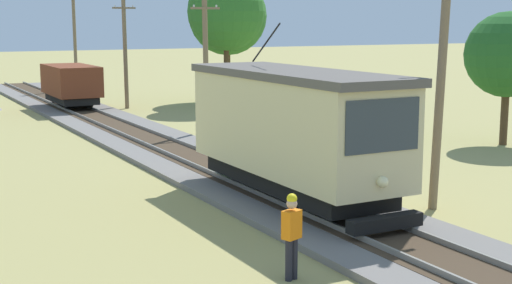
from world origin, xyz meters
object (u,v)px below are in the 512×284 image
at_px(utility_pole_near_tram, 442,64).
at_px(utility_pole_mid, 206,61).
at_px(freight_car, 71,84).
at_px(tree_right_far, 228,16).
at_px(track_worker, 292,232).
at_px(tree_right_near, 508,55).
at_px(utility_pole_far, 125,50).
at_px(tree_horizon, 226,12).
at_px(red_tram, 294,128).
at_px(utility_pole_distant, 75,37).

bearing_deg(utility_pole_near_tram, utility_pole_mid, 90.00).
relative_size(freight_car, tree_right_far, 0.65).
bearing_deg(track_worker, utility_pole_near_tram, 94.48).
height_order(utility_pole_mid, tree_right_far, tree_right_far).
xyz_separation_m(utility_pole_mid, tree_right_far, (7.10, 12.36, 2.14)).
xyz_separation_m(utility_pole_near_tram, tree_right_far, (7.10, 27.78, 1.48)).
distance_m(track_worker, tree_right_near, 19.16).
bearing_deg(tree_right_far, utility_pole_near_tram, -104.34).
distance_m(freight_car, utility_pole_near_tram, 27.86).
distance_m(utility_pole_far, tree_horizon, 6.41).
xyz_separation_m(red_tram, track_worker, (-3.19, -5.25, -1.21)).
relative_size(utility_pole_mid, utility_pole_distant, 0.83).
height_order(utility_pole_near_tram, utility_pole_far, utility_pole_near_tram).
xyz_separation_m(utility_pole_far, tree_right_near, (9.88, -20.14, 0.32)).
height_order(freight_car, tree_right_far, tree_right_far).
bearing_deg(red_tram, freight_car, 90.01).
bearing_deg(tree_right_near, tree_horizon, 103.67).
bearing_deg(tree_right_far, red_tram, -112.02).
xyz_separation_m(red_tram, utility_pole_distant, (3.16, 36.39, 1.82)).
xyz_separation_m(utility_pole_mid, tree_horizon, (5.55, 9.36, 2.36)).
bearing_deg(utility_pole_mid, tree_right_far, 60.11).
distance_m(utility_pole_near_tram, tree_right_near, 12.08).
bearing_deg(freight_car, track_worker, -95.98).
bearing_deg(tree_right_near, utility_pole_mid, 139.38).
xyz_separation_m(utility_pole_far, tree_horizon, (5.55, -2.30, 2.25)).
bearing_deg(freight_car, utility_pole_mid, -75.41).
distance_m(utility_pole_distant, tree_right_far, 13.19).
xyz_separation_m(utility_pole_mid, track_worker, (-6.35, -18.26, -2.37)).
distance_m(utility_pole_near_tram, utility_pole_mid, 15.43).
distance_m(freight_car, utility_pole_far, 3.72).
xyz_separation_m(freight_car, tree_horizon, (8.71, -2.79, 4.16)).
distance_m(utility_pole_mid, utility_pole_distant, 23.39).
distance_m(utility_pole_mid, utility_pole_far, 11.66).
bearing_deg(track_worker, red_tram, 129.04).
xyz_separation_m(tree_right_far, tree_horizon, (-1.56, -3.00, 0.22)).
height_order(utility_pole_near_tram, tree_right_far, tree_right_far).
distance_m(utility_pole_mid, tree_horizon, 11.13).
height_order(red_tram, track_worker, red_tram).
bearing_deg(utility_pole_mid, freight_car, 104.59).
bearing_deg(red_tram, tree_horizon, 68.74).
bearing_deg(utility_pole_distant, utility_pole_mid, -90.00).
xyz_separation_m(freight_car, tree_right_far, (10.26, 0.21, 3.93)).
relative_size(utility_pole_distant, tree_right_far, 0.98).
height_order(utility_pole_near_tram, track_worker, utility_pole_near_tram).
bearing_deg(utility_pole_mid, utility_pole_far, 90.00).
height_order(red_tram, freight_car, red_tram).
relative_size(utility_pole_far, tree_right_near, 1.21).
relative_size(red_tram, track_worker, 4.79).
height_order(utility_pole_distant, tree_horizon, tree_horizon).
bearing_deg(tree_right_far, utility_pole_far, -174.40).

